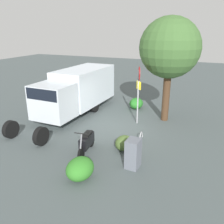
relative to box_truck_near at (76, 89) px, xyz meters
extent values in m
plane|color=#495454|center=(1.23, 3.24, -1.55)|extent=(60.00, 60.00, 0.00)
cylinder|color=black|center=(-0.62, -0.93, -1.10)|extent=(0.91, 0.27, 0.90)
cylinder|color=black|center=(-0.57, 0.97, -1.10)|extent=(0.91, 0.27, 0.90)
cylinder|color=black|center=(4.57, -1.07, -1.10)|extent=(0.91, 0.27, 0.90)
cylinder|color=black|center=(4.62, 0.83, -1.10)|extent=(0.91, 0.27, 0.90)
cube|color=white|center=(-1.00, 0.03, 0.04)|extent=(4.75, 2.32, 2.28)
cube|color=silver|center=(2.35, -0.06, -0.15)|extent=(1.85, 2.15, 1.90)
cube|color=black|center=(2.35, -0.06, 0.45)|extent=(1.87, 1.99, 0.60)
cylinder|color=black|center=(5.05, 3.22, -1.27)|extent=(0.57, 0.18, 0.56)
cylinder|color=black|center=(3.81, 3.05, -1.27)|extent=(0.57, 0.18, 0.56)
cube|color=black|center=(4.38, 3.13, -0.99)|extent=(1.13, 0.47, 0.48)
cube|color=black|center=(4.29, 3.11, -0.72)|extent=(0.67, 0.36, 0.12)
cylinder|color=slate|center=(5.00, 3.21, -0.72)|extent=(0.29, 0.11, 0.69)
cylinder|color=black|center=(5.00, 3.21, -0.37)|extent=(0.11, 0.55, 0.04)
cylinder|color=#9E9EA3|center=(0.23, 4.12, -0.02)|extent=(0.08, 0.08, 3.07)
cylinder|color=red|center=(0.23, 4.14, 1.33)|extent=(0.71, 0.32, 0.76)
cube|color=yellow|center=(0.23, 4.14, 0.69)|extent=(0.33, 0.33, 0.44)
cylinder|color=#47301E|center=(-0.94, 5.46, -0.03)|extent=(0.41, 0.41, 3.03)
sphere|color=#3E6530|center=(-0.94, 5.46, 2.65)|extent=(3.34, 3.34, 3.34)
cube|color=slate|center=(4.72, 5.36, -0.96)|extent=(0.63, 0.53, 1.18)
torus|color=#B7B7BC|center=(2.30, 4.97, -1.55)|extent=(0.85, 0.14, 0.85)
ellipsoid|color=#287726|center=(-2.27, 3.26, -1.18)|extent=(1.09, 0.89, 0.74)
ellipsoid|color=#327C27|center=(6.20, 3.85, -1.15)|extent=(1.18, 0.96, 0.80)
ellipsoid|color=#4A642F|center=(3.51, 4.54, -1.22)|extent=(0.96, 0.78, 0.65)
camera|label=1|loc=(12.62, 7.86, 3.67)|focal=38.39mm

